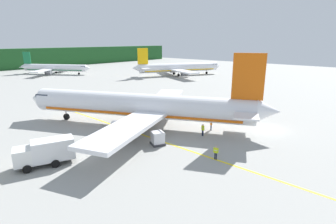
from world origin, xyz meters
The scene contains 10 objects.
ground centered at (0.00, 48.00, -0.10)m, with size 240.00×320.00×0.20m, color #999993.
airliner_foreground centered at (-12.45, 15.85, 3.39)m, with size 32.72×38.74×11.90m.
airliner_mid_apron centered at (41.25, 52.74, 3.07)m, with size 34.87×29.48×10.77m.
airliner_far_taxiway centered at (10.50, 93.79, 2.55)m, with size 23.63×27.79×8.95m.
service_truck_baggage centered at (-29.01, 13.71, 1.61)m, with size 6.55×4.26×2.93m.
cargo_container_near centered at (-16.42, 8.56, 0.92)m, with size 2.30×2.30×1.95m.
crew_marshaller centered at (-15.22, 0.33, 1.00)m, with size 0.31×0.62×1.69m.
crew_loader_left centered at (-6.65, 6.47, 1.04)m, with size 0.48×0.49×1.75m.
crew_loader_right centered at (-9.63, 5.99, 1.06)m, with size 0.36×0.60×1.79m.
apron_guide_line centered at (-15.23, 11.36, 0.01)m, with size 0.30×60.00×0.01m, color yellow.
Camera 1 is at (-40.16, -14.42, 13.55)m, focal length 28.17 mm.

